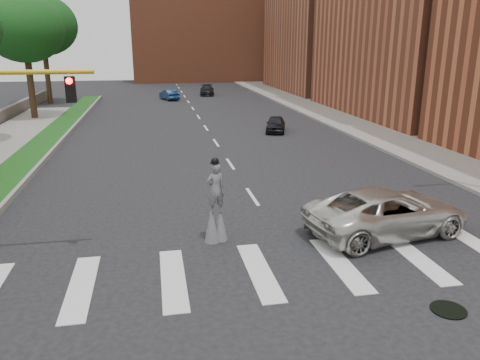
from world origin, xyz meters
TOP-DOWN VIEW (x-y plane):
  - ground_plane at (0.00, 0.00)m, footprint 160.00×160.00m
  - grass_median at (-11.50, 20.00)m, footprint 2.00×60.00m
  - median_curb at (-10.45, 20.00)m, footprint 0.20×60.00m
  - sidewalk_right at (12.50, 25.00)m, footprint 5.00×90.00m
  - manhole at (3.00, -2.00)m, footprint 0.90×0.90m
  - building_far at (22.00, 54.00)m, footprint 16.00×22.00m
  - building_backdrop at (6.00, 78.00)m, footprint 26.00×14.00m
  - stilt_performer at (-2.25, 3.50)m, footprint 0.82×0.63m
  - suv_crossing at (3.83, 3.00)m, footprint 6.34×3.78m
  - car_near at (5.11, 23.33)m, footprint 2.37×3.76m
  - car_mid at (-2.11, 46.40)m, footprint 2.44×4.09m
  - car_far at (3.05, 50.95)m, footprint 2.31×4.60m
  - tree_4 at (-14.62, 33.19)m, footprint 6.71×6.71m
  - tree_5 at (-15.58, 45.34)m, footprint 7.58×7.58m

SIDE VIEW (x-z plane):
  - ground_plane at x=0.00m, z-range 0.00..0.00m
  - manhole at x=3.00m, z-range 0.00..0.04m
  - sidewalk_right at x=12.50m, z-range 0.00..0.18m
  - grass_median at x=-11.50m, z-range 0.00..0.25m
  - median_curb at x=-10.45m, z-range 0.00..0.28m
  - car_near at x=5.11m, z-range 0.00..1.19m
  - car_mid at x=-2.11m, z-range 0.00..1.27m
  - car_far at x=3.05m, z-range 0.00..1.28m
  - suv_crossing at x=3.83m, z-range 0.00..1.65m
  - stilt_performer at x=-2.25m, z-range -0.31..2.66m
  - tree_4 at x=-14.62m, z-range 2.43..13.08m
  - tree_5 at x=-15.58m, z-range 2.60..14.29m
  - building_backdrop at x=6.00m, z-range 0.00..18.00m
  - building_far at x=22.00m, z-range 0.00..20.00m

